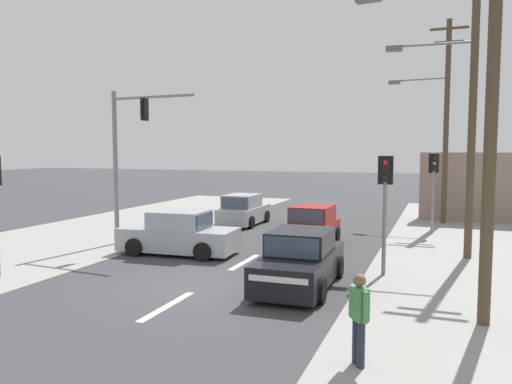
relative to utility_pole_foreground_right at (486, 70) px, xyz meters
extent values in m
plane|color=#3A3A3D|center=(-6.87, 0.76, -5.38)|extent=(140.00, 140.00, 0.00)
cube|color=silver|center=(-6.87, -1.24, -5.38)|extent=(0.20, 2.40, 0.01)
cube|color=silver|center=(-6.87, 3.76, -5.38)|extent=(0.20, 2.40, 0.01)
cube|color=silver|center=(-6.87, 8.76, -5.38)|extent=(0.20, 2.40, 0.01)
cube|color=gray|center=(-15.37, 4.76, -5.37)|extent=(8.00, 40.00, 0.02)
cylinder|color=#4C3D2B|center=(0.13, -0.01, -0.37)|extent=(0.26, 0.26, 10.03)
cylinder|color=#4C3D2B|center=(0.13, 6.98, -0.30)|extent=(0.26, 0.26, 10.17)
cylinder|color=slate|center=(-1.17, 6.92, 1.94)|extent=(2.60, 0.20, 0.09)
cube|color=#595B60|center=(-2.47, 6.87, 1.87)|extent=(0.57, 0.30, 0.18)
cylinder|color=#4C3D2B|center=(-0.64, 15.37, -0.31)|extent=(0.26, 0.26, 10.13)
cube|color=#4C3D2B|center=(-0.64, 15.37, 4.30)|extent=(1.80, 0.12, 0.11)
cube|color=#4C3D2B|center=(-0.64, 15.37, 3.65)|extent=(1.40, 0.12, 0.10)
cylinder|color=slate|center=(-1.93, 15.53, 1.91)|extent=(2.59, 0.41, 0.09)
cube|color=#595B60|center=(-3.22, 15.68, 1.84)|extent=(0.59, 0.35, 0.18)
cylinder|color=slate|center=(-12.80, 4.98, -2.38)|extent=(0.18, 0.18, 6.00)
cylinder|color=slate|center=(-11.00, 4.85, 0.32)|extent=(3.60, 0.37, 0.11)
cube|color=black|center=(-11.36, 4.88, -0.13)|extent=(0.22, 0.27, 0.68)
cube|color=black|center=(-11.36, 4.88, -0.13)|extent=(0.07, 0.44, 0.84)
sphere|color=red|center=(-11.48, 4.89, 0.09)|extent=(0.13, 0.13, 0.13)
sphere|color=black|center=(-11.48, 4.89, -0.13)|extent=(0.13, 0.13, 0.13)
sphere|color=black|center=(-11.48, 4.89, -0.35)|extent=(0.13, 0.13, 0.13)
cylinder|color=slate|center=(-2.34, 3.59, -3.98)|extent=(0.12, 0.12, 2.80)
cube|color=black|center=(-2.34, 3.59, -2.24)|extent=(0.26, 0.20, 0.68)
cube|color=black|center=(-2.34, 3.59, -2.24)|extent=(0.44, 0.04, 0.84)
sphere|color=red|center=(-2.34, 3.47, -2.02)|extent=(0.13, 0.13, 0.13)
sphere|color=black|center=(-2.34, 3.47, -2.24)|extent=(0.13, 0.13, 0.13)
sphere|color=black|center=(-2.34, 3.47, -2.46)|extent=(0.13, 0.13, 0.13)
cylinder|color=slate|center=(-1.12, 11.91, -3.98)|extent=(0.12, 0.12, 2.80)
cube|color=black|center=(-1.12, 11.91, -2.24)|extent=(0.31, 0.26, 0.68)
cube|color=black|center=(-1.12, 11.91, -2.24)|extent=(0.43, 0.16, 0.84)
sphere|color=black|center=(-1.09, 11.79, -2.02)|extent=(0.13, 0.13, 0.13)
sphere|color=orange|center=(-1.09, 11.79, -2.24)|extent=(0.13, 0.13, 0.13)
sphere|color=black|center=(-1.09, 11.79, -2.46)|extent=(0.13, 0.13, 0.13)
cube|color=maroon|center=(-5.54, 7.41, -4.87)|extent=(1.68, 3.63, 0.76)
cube|color=maroon|center=(-5.53, 7.71, -4.17)|extent=(1.52, 1.93, 0.64)
cube|color=#384756|center=(-5.55, 6.74, -4.17)|extent=(1.36, 0.09, 0.54)
cube|color=#384756|center=(-5.51, 8.68, -4.17)|extent=(1.33, 0.09, 0.51)
cube|color=white|center=(-5.58, 5.59, -4.70)|extent=(1.36, 0.07, 0.14)
cylinder|color=black|center=(-4.76, 6.28, -5.08)|extent=(0.19, 0.60, 0.60)
cylinder|color=black|center=(-6.36, 6.31, -5.08)|extent=(0.19, 0.60, 0.60)
cylinder|color=black|center=(-4.72, 8.51, -5.08)|extent=(0.19, 0.60, 0.60)
cylinder|color=black|center=(-6.32, 8.55, -5.08)|extent=(0.19, 0.60, 0.60)
cube|color=#A3A8AD|center=(-10.01, 11.60, -4.87)|extent=(1.60, 3.60, 0.76)
cube|color=#A3A8AD|center=(-10.01, 11.30, -4.17)|extent=(1.48, 1.90, 0.64)
cube|color=#384756|center=(-10.01, 12.27, -4.17)|extent=(1.36, 0.06, 0.54)
cube|color=#384756|center=(-10.01, 10.33, -4.17)|extent=(1.33, 0.06, 0.51)
cube|color=white|center=(-10.01, 13.42, -4.70)|extent=(1.36, 0.04, 0.14)
cylinder|color=black|center=(-10.81, 12.71, -5.08)|extent=(0.18, 0.60, 0.60)
cylinder|color=black|center=(-9.21, 12.71, -5.08)|extent=(0.18, 0.60, 0.60)
cylinder|color=black|center=(-10.81, 10.48, -5.08)|extent=(0.18, 0.60, 0.60)
cylinder|color=black|center=(-9.21, 10.48, -5.08)|extent=(0.18, 0.60, 0.60)
cube|color=black|center=(-4.35, 1.53, -4.84)|extent=(1.80, 4.24, 0.80)
cube|color=black|center=(-4.35, 1.58, -4.13)|extent=(1.60, 1.94, 0.62)
cube|color=#384756|center=(-4.33, 0.61, -4.13)|extent=(1.44, 0.09, 0.53)
cube|color=#384756|center=(-4.37, 2.55, -4.13)|extent=(1.41, 0.09, 0.50)
cube|color=white|center=(-4.30, -0.59, -4.66)|extent=(1.45, 0.07, 0.14)
cylinder|color=black|center=(-3.47, 0.25, -5.06)|extent=(0.20, 0.64, 0.64)
cylinder|color=black|center=(-5.17, 0.21, -5.06)|extent=(0.20, 0.64, 0.64)
cylinder|color=black|center=(-3.53, 2.85, -5.06)|extent=(0.20, 0.64, 0.64)
cylinder|color=black|center=(-5.23, 2.82, -5.06)|extent=(0.20, 0.64, 0.64)
cube|color=#A3A8AD|center=(-9.59, 4.19, -4.84)|extent=(4.29, 1.92, 0.80)
cube|color=#A3A8AD|center=(-9.54, 4.19, -4.13)|extent=(1.98, 1.66, 0.62)
cube|color=#384756|center=(-10.51, 4.14, -4.13)|extent=(0.14, 1.44, 0.53)
cube|color=#384756|center=(-8.57, 4.24, -4.13)|extent=(0.14, 1.41, 0.50)
cube|color=white|center=(-11.71, 4.07, -4.66)|extent=(0.12, 1.45, 0.14)
cylinder|color=black|center=(-10.85, 3.27, -5.06)|extent=(0.65, 0.22, 0.64)
cylinder|color=black|center=(-10.94, 4.97, -5.06)|extent=(0.65, 0.22, 0.64)
cylinder|color=black|center=(-8.24, 3.41, -5.06)|extent=(0.65, 0.22, 0.64)
cylinder|color=black|center=(-8.34, 5.11, -5.06)|extent=(0.65, 0.22, 0.64)
cylinder|color=#232838|center=(-2.01, -3.09, -4.96)|extent=(0.14, 0.14, 0.84)
cylinder|color=#232838|center=(-2.11, -2.94, -4.96)|extent=(0.14, 0.14, 0.84)
cube|color=#47844C|center=(-2.06, -3.01, -4.26)|extent=(0.38, 0.42, 0.56)
sphere|color=brown|center=(-2.06, -3.01, -3.86)|extent=(0.22, 0.22, 0.22)
cylinder|color=#47844C|center=(-1.92, -3.21, -4.26)|extent=(0.09, 0.09, 0.54)
cylinder|color=#47844C|center=(-2.19, -2.82, -4.26)|extent=(0.09, 0.09, 0.54)
camera|label=1|loc=(-0.81, -11.43, -1.64)|focal=35.00mm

